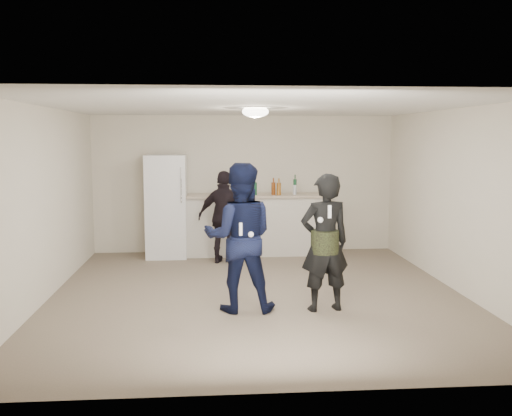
{
  "coord_description": "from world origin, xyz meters",
  "views": [
    {
      "loc": [
        -0.6,
        -7.46,
        2.1
      ],
      "look_at": [
        0.0,
        0.2,
        1.15
      ],
      "focal_mm": 40.0,
      "sensor_mm": 36.0,
      "label": 1
    }
  ],
  "objects": [
    {
      "name": "wall_back",
      "position": [
        0.0,
        3.0,
        1.25
      ],
      "size": [
        6.0,
        0.0,
        6.0
      ],
      "primitive_type": "plane",
      "rotation": [
        1.57,
        0.0,
        0.0
      ],
      "color": "beige",
      "rests_on": "floor"
    },
    {
      "name": "fridge",
      "position": [
        -1.39,
        2.6,
        0.9
      ],
      "size": [
        0.7,
        0.7,
        1.8
      ],
      "primitive_type": "cube",
      "color": "white",
      "rests_on": "floor"
    },
    {
      "name": "nunchuk_woman",
      "position": [
        0.66,
        -0.99,
        1.15
      ],
      "size": [
        0.07,
        0.07,
        0.07
      ],
      "primitive_type": "sphere",
      "color": "white",
      "rests_on": "woman"
    },
    {
      "name": "man",
      "position": [
        -0.27,
        -0.68,
        0.9
      ],
      "size": [
        0.91,
        0.73,
        1.8
      ],
      "primitive_type": "imported",
      "rotation": [
        0.0,
        0.0,
        3.09
      ],
      "color": "#0F1841",
      "rests_on": "floor"
    },
    {
      "name": "remote_woman",
      "position": [
        0.76,
        -1.02,
        1.25
      ],
      "size": [
        0.04,
        0.04,
        0.15
      ],
      "primitive_type": "cube",
      "color": "white",
      "rests_on": "woman"
    },
    {
      "name": "bottle_cluster",
      "position": [
        0.58,
        2.56,
        1.2
      ],
      "size": [
        0.78,
        0.17,
        0.27
      ],
      "color": "silver",
      "rests_on": "counter_top"
    },
    {
      "name": "remote_man",
      "position": [
        -0.27,
        -0.96,
        1.05
      ],
      "size": [
        0.04,
        0.04,
        0.15
      ],
      "primitive_type": "cube",
      "color": "silver",
      "rests_on": "man"
    },
    {
      "name": "counter_top",
      "position": [
        0.17,
        2.67,
        1.07
      ],
      "size": [
        2.68,
        0.64,
        0.04
      ],
      "primitive_type": "cube",
      "color": "#BFAB94",
      "rests_on": "counter"
    },
    {
      "name": "woman",
      "position": [
        0.76,
        -0.77,
        0.84
      ],
      "size": [
        0.67,
        0.5,
        1.68
      ],
      "primitive_type": "imported",
      "rotation": [
        0.0,
        0.0,
        3.31
      ],
      "color": "black",
      "rests_on": "floor"
    },
    {
      "name": "wall_left",
      "position": [
        -2.75,
        0.0,
        1.25
      ],
      "size": [
        0.0,
        6.0,
        6.0
      ],
      "primitive_type": "plane",
      "rotation": [
        1.57,
        0.0,
        1.57
      ],
      "color": "beige",
      "rests_on": "floor"
    },
    {
      "name": "fridge_handle",
      "position": [
        -1.11,
        2.23,
        1.3
      ],
      "size": [
        0.02,
        0.02,
        0.6
      ],
      "primitive_type": "cylinder",
      "color": "#B9B8BD",
      "rests_on": "fridge"
    },
    {
      "name": "counter",
      "position": [
        0.17,
        2.67,
        0.53
      ],
      "size": [
        2.6,
        0.56,
        1.05
      ],
      "primitive_type": "cube",
      "color": "beige",
      "rests_on": "floor"
    },
    {
      "name": "ceiling_dome",
      "position": [
        0.0,
        0.3,
        2.45
      ],
      "size": [
        0.36,
        0.36,
        0.16
      ],
      "primitive_type": "ellipsoid",
      "color": "white",
      "rests_on": "ceiling"
    },
    {
      "name": "camo_shorts",
      "position": [
        0.76,
        -0.77,
        0.85
      ],
      "size": [
        0.34,
        0.34,
        0.28
      ],
      "primitive_type": "cylinder",
      "color": "#2B3518",
      "rests_on": "woman"
    },
    {
      "name": "spectator",
      "position": [
        -0.38,
        2.0,
        0.78
      ],
      "size": [
        0.97,
        0.58,
        1.55
      ],
      "primitive_type": "imported",
      "rotation": [
        0.0,
        0.0,
        2.91
      ],
      "color": "black",
      "rests_on": "floor"
    },
    {
      "name": "ceiling",
      "position": [
        0.0,
        0.0,
        2.5
      ],
      "size": [
        6.0,
        6.0,
        0.0
      ],
      "primitive_type": "plane",
      "rotation": [
        3.14,
        0.0,
        0.0
      ],
      "color": "silver",
      "rests_on": "wall_back"
    },
    {
      "name": "wall_right",
      "position": [
        2.75,
        0.0,
        1.25
      ],
      "size": [
        0.0,
        6.0,
        6.0
      ],
      "primitive_type": "plane",
      "rotation": [
        1.57,
        0.0,
        -1.57
      ],
      "color": "beige",
      "rests_on": "floor"
    },
    {
      "name": "wall_front",
      "position": [
        0.0,
        -3.0,
        1.25
      ],
      "size": [
        6.0,
        0.0,
        6.0
      ],
      "primitive_type": "plane",
      "rotation": [
        -1.57,
        0.0,
        0.0
      ],
      "color": "beige",
      "rests_on": "floor"
    },
    {
      "name": "floor",
      "position": [
        0.0,
        0.0,
        0.0
      ],
      "size": [
        6.0,
        6.0,
        0.0
      ],
      "primitive_type": "plane",
      "color": "#6B5B4C",
      "rests_on": "ground"
    },
    {
      "name": "shaker",
      "position": [
        -0.23,
        2.54,
        1.18
      ],
      "size": [
        0.08,
        0.08,
        0.17
      ],
      "primitive_type": "cylinder",
      "color": "#A9A9AD",
      "rests_on": "counter_top"
    },
    {
      "name": "nunchuk_man",
      "position": [
        -0.15,
        -0.93,
        0.98
      ],
      "size": [
        0.07,
        0.07,
        0.07
      ],
      "primitive_type": "sphere",
      "color": "white",
      "rests_on": "man"
    }
  ]
}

